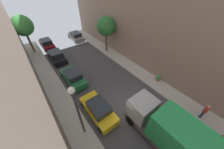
# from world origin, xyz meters

# --- Properties ---
(ground) EXTENTS (32.00, 32.00, 0.00)m
(ground) POSITION_xyz_m (0.00, 0.00, 0.00)
(ground) COLOR #423F42
(sidewalk_left) EXTENTS (2.00, 44.00, 0.15)m
(sidewalk_left) POSITION_xyz_m (-5.00, 0.00, 0.07)
(sidewalk_left) COLOR #B7B2A8
(sidewalk_left) RESTS_ON ground
(sidewalk_right) EXTENTS (2.00, 44.00, 0.15)m
(sidewalk_right) POSITION_xyz_m (5.00, 0.00, 0.07)
(sidewalk_right) COLOR #B7B2A8
(sidewalk_right) RESTS_ON ground
(parked_car_left_2) EXTENTS (1.78, 4.20, 1.57)m
(parked_car_left_2) POSITION_xyz_m (-2.70, 1.42, 0.72)
(parked_car_left_2) COLOR gold
(parked_car_left_2) RESTS_ON ground
(parked_car_left_3) EXTENTS (1.78, 4.20, 1.57)m
(parked_car_left_3) POSITION_xyz_m (-2.70, 7.08, 0.72)
(parked_car_left_3) COLOR #1E6638
(parked_car_left_3) RESTS_ON ground
(parked_car_left_4) EXTENTS (1.78, 4.20, 1.57)m
(parked_car_left_4) POSITION_xyz_m (-2.70, 13.04, 0.72)
(parked_car_left_4) COLOR black
(parked_car_left_4) RESTS_ON ground
(parked_car_left_5) EXTENTS (1.78, 4.20, 1.57)m
(parked_car_left_5) POSITION_xyz_m (-2.70, 18.13, 0.72)
(parked_car_left_5) COLOR maroon
(parked_car_left_5) RESTS_ON ground
(parked_car_right_2) EXTENTS (1.78, 4.20, 1.57)m
(parked_car_right_2) POSITION_xyz_m (2.70, 17.87, 0.72)
(parked_car_right_2) COLOR gray
(parked_car_right_2) RESTS_ON ground
(delivery_truck) EXTENTS (2.26, 6.60, 3.38)m
(delivery_truck) POSITION_xyz_m (0.00, -3.89, 1.79)
(delivery_truck) COLOR #4C4C51
(delivery_truck) RESTS_ON ground
(pedestrian) EXTENTS (0.40, 0.36, 1.72)m
(pedestrian) POSITION_xyz_m (4.56, -4.67, 1.07)
(pedestrian) COLOR #2D334C
(pedestrian) RESTS_ON sidewalk_right
(street_tree_1) EXTENTS (2.81, 2.81, 5.49)m
(street_tree_1) POSITION_xyz_m (4.85, 10.64, 4.20)
(street_tree_1) COLOR brown
(street_tree_1) RESTS_ON sidewalk_right
(street_tree_2) EXTENTS (2.95, 2.95, 5.75)m
(street_tree_2) POSITION_xyz_m (-4.97, 17.71, 4.40)
(street_tree_2) COLOR brown
(street_tree_2) RESTS_ON sidewalk_left
(potted_plant_0) EXTENTS (0.51, 0.51, 0.76)m
(potted_plant_0) POSITION_xyz_m (5.53, 0.80, 0.55)
(potted_plant_0) COLOR brown
(potted_plant_0) RESTS_ON sidewalk_right
(lamp_post) EXTENTS (0.44, 0.44, 5.37)m
(lamp_post) POSITION_xyz_m (-4.60, 0.69, 3.70)
(lamp_post) COLOR #333338
(lamp_post) RESTS_ON sidewalk_left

